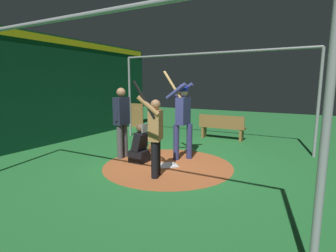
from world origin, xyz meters
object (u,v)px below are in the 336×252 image
bat_rack (132,116)px  baseball_0 (173,164)px  visitor (155,133)px  home_plate (168,165)px  catcher (141,147)px  batter (183,113)px  umpire (122,119)px  bench (222,127)px

bat_rack → baseball_0: (4.24, -4.12, -0.45)m
visitor → baseball_0: bearing=74.8°
home_plate → catcher: 0.81m
batter → baseball_0: batter is taller
umpire → visitor: (1.50, -0.79, -0.10)m
batter → umpire: size_ratio=1.23×
bench → baseball_0: bench is taller
batter → catcher: size_ratio=2.31×
home_plate → bat_rack: bearing=134.7°
home_plate → catcher: bearing=-174.0°
baseball_0 → catcher: bearing=-169.5°
bench → umpire: bearing=-114.4°
umpire → home_plate: bearing=-1.3°
home_plate → visitor: size_ratio=0.21×
home_plate → catcher: size_ratio=0.43×
batter → catcher: batter is taller
home_plate → visitor: (0.13, -0.76, 0.92)m
visitor → bench: size_ratio=1.25×
catcher → bench: 3.68m
umpire → baseball_0: size_ratio=24.52×
bench → baseball_0: 3.44m
home_plate → visitor: bearing=-80.6°
bat_rack → umpire: bearing=-56.3°
baseball_0 → umpire: bearing=-178.3°
umpire → bat_rack: (-2.78, 4.17, -0.53)m
catcher → baseball_0: (0.81, 0.15, -0.34)m
visitor → catcher: bearing=123.1°
batter → bat_rack: 5.55m
home_plate → umpire: size_ratio=0.23×
batter → visitor: batter is taller
baseball_0 → batter: bearing=93.0°
home_plate → umpire: 1.71m
batter → bat_rack: size_ratio=1.89×
bat_rack → bench: (4.34, -0.71, -0.05)m
home_plate → baseball_0: size_ratio=5.68×
home_plate → baseball_0: baseball_0 is taller
home_plate → catcher: catcher is taller
bat_rack → visitor: bearing=-49.2°
batter → baseball_0: 1.28m
batter → umpire: (-1.43, -0.62, -0.15)m
bat_rack → baseball_0: bearing=-44.2°
batter → baseball_0: size_ratio=30.15×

